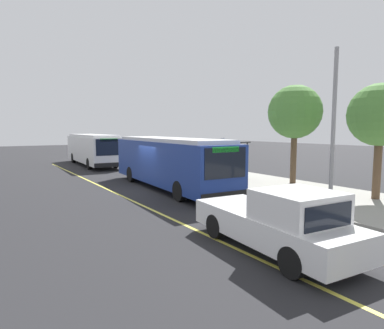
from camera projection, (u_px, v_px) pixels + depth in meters
The scene contains 13 objects.
ground_plane at pixel (152, 189), 19.29m from camera, with size 120.00×120.00×0.00m, color #232326.
sidewalk_curb at pixel (232, 179), 22.51m from camera, with size 44.00×6.40×0.15m, color gray.
lane_stripe_center at pixel (115, 193), 18.10m from camera, with size 36.00×0.14×0.01m, color #E0D64C.
transit_bus_main at pixel (169, 161), 19.37m from camera, with size 11.46×3.17×2.95m.
transit_bus_second at pixel (92, 148), 32.05m from camera, with size 11.49×3.07×2.95m.
pickup_truck at pixel (278, 222), 9.31m from camera, with size 5.53×2.38×1.85m.
bus_shelter at pixel (228, 151), 23.28m from camera, with size 2.90×1.60×2.48m.
waiting_bench at pixel (229, 170), 23.34m from camera, with size 1.60×0.48×0.95m.
route_sign_post at pixel (223, 155), 19.41m from camera, with size 0.44×0.08×2.80m.
pedestrian_commuter at pixel (199, 165), 22.03m from camera, with size 0.24×0.40×1.69m.
street_tree_near_shelter at pixel (380, 116), 15.42m from camera, with size 2.93×2.93×5.43m.
street_tree_upstreet at pixel (295, 112), 19.94m from camera, with size 3.20×3.20×5.94m.
utility_pole at pixel (333, 132), 12.89m from camera, with size 0.16×0.16×6.40m, color gray.
Camera 1 is at (17.27, -8.32, 3.45)m, focal length 31.09 mm.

